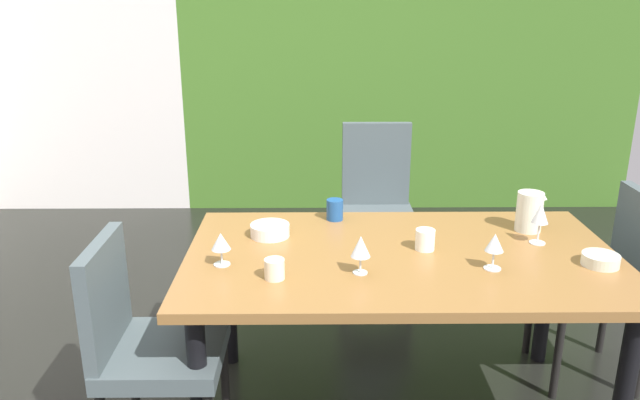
{
  "coord_description": "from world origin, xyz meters",
  "views": [
    {
      "loc": [
        0.19,
        -2.49,
        1.75
      ],
      "look_at": [
        0.22,
        0.23,
        0.85
      ],
      "focal_mm": 35.0,
      "sensor_mm": 36.0,
      "label": 1
    }
  ],
  "objects": [
    {
      "name": "pitcher_right",
      "position": [
        1.14,
        0.09,
        0.84
      ],
      "size": [
        0.13,
        0.11,
        0.18
      ],
      "color": "silver",
      "rests_on": "dining_table"
    },
    {
      "name": "cup_left",
      "position": [
        0.05,
        -0.4,
        0.79
      ],
      "size": [
        0.08,
        0.08,
        0.08
      ],
      "primitive_type": "cylinder",
      "color": "beige",
      "rests_on": "dining_table"
    },
    {
      "name": "chair_head_far",
      "position": [
        0.58,
        1.11,
        0.56
      ],
      "size": [
        0.44,
        0.45,
        1.01
      ],
      "rotation": [
        0.0,
        0.0,
        3.14
      ],
      "color": "#465356",
      "rests_on": "ground_plane"
    },
    {
      "name": "cup_north",
      "position": [
        0.65,
        -0.13,
        0.8
      ],
      "size": [
        0.08,
        0.08,
        0.09
      ],
      "primitive_type": "cylinder",
      "color": "white",
      "rests_on": "dining_table"
    },
    {
      "name": "wine_glass_near_window",
      "position": [
        0.87,
        -0.32,
        0.86
      ],
      "size": [
        0.07,
        0.07,
        0.14
      ],
      "color": "silver",
      "rests_on": "dining_table"
    },
    {
      "name": "wine_glass_front",
      "position": [
        0.36,
        -0.35,
        0.86
      ],
      "size": [
        0.07,
        0.07,
        0.15
      ],
      "color": "silver",
      "rests_on": "dining_table"
    },
    {
      "name": "cup_west",
      "position": [
        0.29,
        0.24,
        0.8
      ],
      "size": [
        0.08,
        0.08,
        0.1
      ],
      "primitive_type": "cylinder",
      "color": "#1C4A8B",
      "rests_on": "dining_table"
    },
    {
      "name": "wine_glass_corner",
      "position": [
        1.13,
        -0.06,
        0.88
      ],
      "size": [
        0.07,
        0.07,
        0.18
      ],
      "color": "silver",
      "rests_on": "dining_table"
    },
    {
      "name": "serving_bowl_rear",
      "position": [
        0.0,
        0.03,
        0.78
      ],
      "size": [
        0.17,
        0.17,
        0.05
      ],
      "primitive_type": "cylinder",
      "color": "white",
      "rests_on": "dining_table"
    },
    {
      "name": "wine_glass_east",
      "position": [
        -0.17,
        -0.27,
        0.85
      ],
      "size": [
        0.08,
        0.08,
        0.13
      ],
      "color": "silver",
      "rests_on": "dining_table"
    },
    {
      "name": "garden_window_panel",
      "position": [
        0.99,
        2.64,
        1.43
      ],
      "size": [
        3.74,
        0.1,
        2.86
      ],
      "primitive_type": "cube",
      "color": "#3E6A23",
      "rests_on": "ground_plane"
    },
    {
      "name": "serving_bowl_near_shelf",
      "position": [
        1.3,
        -0.29,
        0.78
      ],
      "size": [
        0.14,
        0.14,
        0.04
      ],
      "primitive_type": "cylinder",
      "color": "silver",
      "rests_on": "dining_table"
    },
    {
      "name": "dining_table",
      "position": [
        0.55,
        -0.17,
        0.67
      ],
      "size": [
        1.75,
        1.0,
        0.75
      ],
      "color": "olive",
      "rests_on": "ground_plane"
    },
    {
      "name": "ground_plane",
      "position": [
        0.0,
        0.0,
        -0.01
      ],
      "size": [
        5.73,
        5.39,
        0.02
      ],
      "primitive_type": "cube",
      "color": "black"
    },
    {
      "name": "back_panel_interior",
      "position": [
        -1.87,
        2.64,
        1.43
      ],
      "size": [
        1.99,
        0.1,
        2.86
      ],
      "primitive_type": "cube",
      "color": "silver",
      "rests_on": "ground_plane"
    },
    {
      "name": "chair_left_near",
      "position": [
        -0.45,
        -0.44,
        0.53
      ],
      "size": [
        0.45,
        0.44,
        0.92
      ],
      "rotation": [
        0.0,
        0.0,
        -1.57
      ],
      "color": "#465356",
      "rests_on": "ground_plane"
    },
    {
      "name": "chair_right_far",
      "position": [
        1.54,
        0.11,
        0.53
      ],
      "size": [
        0.44,
        0.44,
        0.91
      ],
      "rotation": [
        0.0,
        0.0,
        1.57
      ],
      "color": "#465356",
      "rests_on": "ground_plane"
    }
  ]
}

